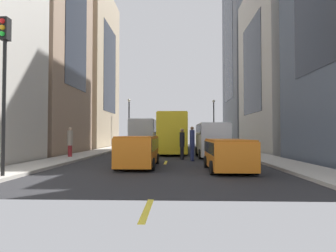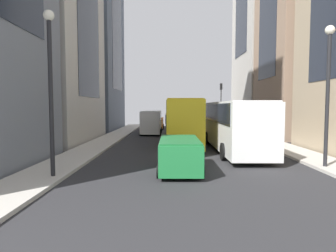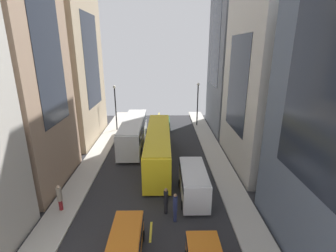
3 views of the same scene
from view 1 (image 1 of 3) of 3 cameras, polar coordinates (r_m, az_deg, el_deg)
name	(u,v)px [view 1 (image 1 of 3)]	position (r m, az deg, el deg)	size (l,w,h in m)	color
ground_plane	(170,152)	(27.42, 0.44, -5.43)	(40.15, 40.15, 0.00)	#28282B
sidewalk_west	(102,151)	(28.44, -13.66, -5.09)	(2.34, 44.00, 0.15)	#B2ADA3
sidewalk_east	(239,151)	(28.09, 14.72, -5.13)	(2.34, 44.00, 0.15)	#B2ADA3
lane_stripe_0	(147,210)	(6.63, -4.50, -17.26)	(0.16, 2.00, 0.01)	yellow
lane_stripe_1	(166,163)	(16.96, -0.49, -7.72)	(0.16, 2.00, 0.01)	yellow
lane_stripe_2	(170,152)	(27.41, 0.44, -5.41)	(0.16, 2.00, 0.01)	yellow
lane_stripe_3	(172,147)	(37.90, 0.85, -4.38)	(0.16, 2.00, 0.01)	yellow
lane_stripe_4	(173,144)	(48.39, 1.09, -3.80)	(0.16, 2.00, 0.01)	yellow
building_west_1	(30,10)	(29.34, -27.15, 20.90)	(8.74, 9.06, 25.93)	#937760
building_west_2	(88,70)	(38.61, -16.56, 11.30)	(6.09, 11.50, 20.84)	tan
building_east_1	(294,67)	(30.64, 24.99, 11.27)	(8.52, 11.55, 17.15)	#B7B2A8
building_east_2	(259,44)	(43.33, 18.68, 16.01)	(8.99, 10.78, 29.80)	slate
city_bus_white	(147,132)	(33.01, -4.49, -1.30)	(2.80, 11.69, 3.35)	silver
streetcar_yellow	(173,131)	(27.77, 1.11, -0.99)	(2.70, 13.84, 3.59)	yellow
delivery_van_white	(212,138)	(21.07, 9.19, -2.41)	(2.25, 5.28, 2.58)	white
car_green_0	(178,140)	(39.26, 2.17, -2.96)	(2.03, 4.10, 1.55)	#1E7238
car_orange_1	(139,149)	(14.84, -6.20, -4.77)	(2.00, 4.73, 1.67)	orange
car_orange_2	(228,152)	(13.46, 12.58, -5.42)	(2.07, 4.03, 1.53)	orange
pedestrian_waiting_curb	(70,141)	(20.71, -19.96, -3.04)	(0.39, 0.39, 2.11)	maroon
pedestrian_walking_far	(192,142)	(17.96, 5.12, -3.47)	(0.33, 0.33, 2.28)	navy
pedestrian_crossing_near	(182,143)	(18.84, 3.00, -3.57)	(0.34, 0.34, 2.17)	black
traffic_light_near_corner	(4,66)	(12.73, -31.26, 10.76)	(0.32, 0.44, 6.26)	black
streetlamp_near	(129,117)	(39.42, -8.22, 1.97)	(0.44, 0.44, 6.72)	black
streetlamp_far	(214,117)	(41.20, 9.63, 1.88)	(0.44, 0.44, 6.80)	black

